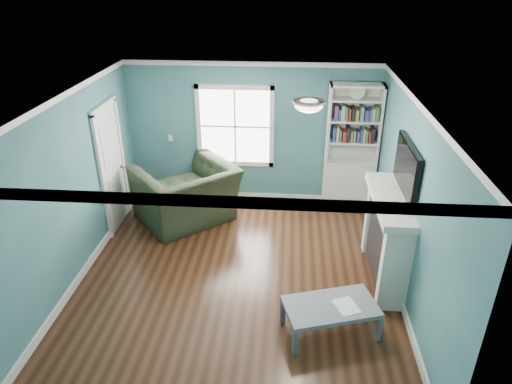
{
  "coord_description": "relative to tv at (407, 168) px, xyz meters",
  "views": [
    {
      "loc": [
        0.69,
        -5.3,
        4.07
      ],
      "look_at": [
        0.24,
        0.4,
        1.2
      ],
      "focal_mm": 32.0,
      "sensor_mm": 36.0,
      "label": 1
    }
  ],
  "objects": [
    {
      "name": "bookshelf",
      "position": [
        -0.43,
        2.1,
        -0.8
      ],
      "size": [
        0.9,
        0.35,
        2.31
      ],
      "color": "silver",
      "rests_on": "ground"
    },
    {
      "name": "trim",
      "position": [
        -2.2,
        -0.2,
        -0.49
      ],
      "size": [
        4.5,
        5.0,
        2.6
      ],
      "color": "white",
      "rests_on": "ground"
    },
    {
      "name": "floor",
      "position": [
        -2.2,
        -0.2,
        -1.72
      ],
      "size": [
        5.0,
        5.0,
        0.0
      ],
      "primitive_type": "plane",
      "color": "black",
      "rests_on": "ground"
    },
    {
      "name": "ceiling_fixture",
      "position": [
        -1.3,
        -0.1,
        0.82
      ],
      "size": [
        0.38,
        0.38,
        0.15
      ],
      "color": "white",
      "rests_on": "room_walls"
    },
    {
      "name": "light_switch",
      "position": [
        -3.7,
        2.28,
        -0.52
      ],
      "size": [
        0.08,
        0.01,
        0.12
      ],
      "primitive_type": "cube",
      "color": "white",
      "rests_on": "room_walls"
    },
    {
      "name": "coffee_table",
      "position": [
        -0.95,
        -1.16,
        -1.38
      ],
      "size": [
        1.23,
        0.89,
        0.4
      ],
      "rotation": [
        0.0,
        0.0,
        0.3
      ],
      "color": "#4F555E",
      "rests_on": "ground"
    },
    {
      "name": "door",
      "position": [
        -4.42,
        1.2,
        -0.65
      ],
      "size": [
        0.12,
        0.98,
        2.17
      ],
      "color": "silver",
      "rests_on": "ground"
    },
    {
      "name": "tv",
      "position": [
        0.0,
        0.0,
        0.0
      ],
      "size": [
        0.06,
        1.1,
        0.65
      ],
      "primitive_type": "cube",
      "color": "black",
      "rests_on": "fireplace"
    },
    {
      "name": "recliner",
      "position": [
        -3.26,
        1.4,
        -1.05
      ],
      "size": [
        1.83,
        1.77,
        1.35
      ],
      "primitive_type": "imported",
      "rotation": [
        0.0,
        0.0,
        -2.43
      ],
      "color": "black",
      "rests_on": "ground"
    },
    {
      "name": "paper_sheet",
      "position": [
        -0.77,
        -1.17,
        -1.32
      ],
      "size": [
        0.35,
        0.38,
        0.0
      ],
      "primitive_type": "cube",
      "rotation": [
        0.0,
        0.0,
        0.39
      ],
      "color": "white",
      "rests_on": "coffee_table"
    },
    {
      "name": "room_walls",
      "position": [
        -2.2,
        -0.2,
        -0.14
      ],
      "size": [
        5.0,
        5.0,
        5.0
      ],
      "color": "#326170",
      "rests_on": "ground"
    },
    {
      "name": "fireplace",
      "position": [
        -0.12,
        0.0,
        -1.09
      ],
      "size": [
        0.44,
        1.58,
        1.3
      ],
      "color": "black",
      "rests_on": "ground"
    },
    {
      "name": "window",
      "position": [
        -2.5,
        2.29,
        -0.27
      ],
      "size": [
        1.4,
        0.06,
        1.5
      ],
      "color": "white",
      "rests_on": "room_walls"
    }
  ]
}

